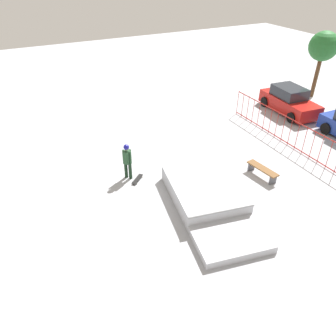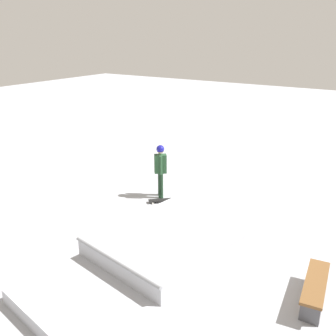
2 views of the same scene
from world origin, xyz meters
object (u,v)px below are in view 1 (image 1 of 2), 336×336
object	(u,v)px
skateboard	(137,179)
parked_car_red	(289,101)
skater	(127,159)
skate_ramp	(208,198)
park_bench	(262,170)
distant_tree	(323,47)

from	to	relation	value
skateboard	parked_car_red	xyz separation A→B (m)	(-2.74, 11.57, 0.65)
skater	skateboard	size ratio (longest dim) A/B	2.37
skate_ramp	parked_car_red	distance (m)	11.17
park_bench	distant_tree	size ratio (longest dim) A/B	0.37
skate_ramp	distant_tree	size ratio (longest dim) A/B	1.31
park_bench	skateboard	bearing A→B (deg)	-113.92
skateboard	parked_car_red	size ratio (longest dim) A/B	0.17
skateboard	skater	bearing A→B (deg)	-95.33
skater	parked_car_red	world-z (taller)	skater
skater	skate_ramp	bearing A→B (deg)	85.59
parked_car_red	distant_tree	size ratio (longest dim) A/B	0.96
skate_ramp	skateboard	bearing A→B (deg)	-135.69
skateboard	park_bench	size ratio (longest dim) A/B	0.45
distant_tree	skate_ramp	bearing A→B (deg)	-62.48
skater	parked_car_red	bearing A→B (deg)	152.75
parked_car_red	skate_ramp	bearing A→B (deg)	-54.63
skate_ramp	skater	distance (m)	3.95
parked_car_red	distant_tree	bearing A→B (deg)	115.42
skate_ramp	parked_car_red	world-z (taller)	parked_car_red
skate_ramp	distant_tree	distance (m)	15.21
parked_car_red	skateboard	bearing A→B (deg)	-71.31
skater	skateboard	xyz separation A→B (m)	(0.38, 0.28, -0.93)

